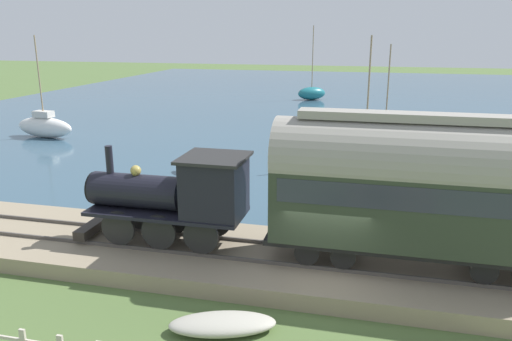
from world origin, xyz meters
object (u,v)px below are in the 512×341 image
passenger_coach (416,184)px  sailboat_navy (385,133)px  sailboat_red (365,153)px  steam_locomotive (179,193)px  sailboat_white (45,126)px  rowboat_off_pier (483,180)px  rowboat_mid_harbor (188,169)px  beached_dinghy (223,324)px  sailboat_teal (312,93)px  rowboat_far_out (344,219)px

passenger_coach → sailboat_navy: (21.15, 0.61, -2.64)m
sailboat_red → sailboat_navy: bearing=-31.5°
steam_locomotive → sailboat_white: sailboat_white is taller
sailboat_white → rowboat_off_pier: (-4.67, -29.06, -0.66)m
sailboat_navy → rowboat_mid_harbor: 15.35m
sailboat_red → rowboat_mid_harbor: 10.14m
sailboat_white → sailboat_navy: size_ratio=1.08×
sailboat_white → rowboat_off_pier: 29.44m
sailboat_red → beached_dinghy: bearing=148.1°
passenger_coach → sailboat_red: size_ratio=1.19×
beached_dinghy → rowboat_mid_harbor: bearing=24.6°
sailboat_white → rowboat_mid_harbor: (-6.68, -13.69, -0.55)m
sailboat_white → sailboat_teal: 29.98m
steam_locomotive → sailboat_teal: size_ratio=0.72×
sailboat_teal → beached_dinghy: 45.73m
rowboat_mid_harbor → beached_dinghy: size_ratio=0.68×
sailboat_red → beached_dinghy: 17.98m
sailboat_white → sailboat_navy: bearing=-72.5°
passenger_coach → rowboat_far_out: passenger_coach is taller
rowboat_off_pier → beached_dinghy: size_ratio=0.90×
passenger_coach → rowboat_mid_harbor: size_ratio=4.31×
rowboat_mid_harbor → sailboat_teal: bearing=27.6°
steam_locomotive → rowboat_far_out: steam_locomotive is taller
rowboat_mid_harbor → beached_dinghy: rowboat_mid_harbor is taller
sailboat_red → sailboat_white: bearing=61.2°
rowboat_mid_harbor → rowboat_far_out: 10.35m
sailboat_red → sailboat_navy: size_ratio=1.10×
rowboat_off_pier → beached_dinghy: 18.14m
steam_locomotive → rowboat_mid_harbor: size_ratio=2.89×
sailboat_red → sailboat_teal: (27.86, 6.76, 0.00)m
rowboat_off_pier → rowboat_far_out: bearing=130.2°
sailboat_white → rowboat_far_out: sailboat_white is taller
sailboat_navy → sailboat_red: bearing=-171.5°
passenger_coach → beached_dinghy: passenger_coach is taller
sailboat_white → sailboat_navy: sailboat_white is taller
rowboat_off_pier → rowboat_far_out: 9.92m
sailboat_red → rowboat_mid_harbor: size_ratio=3.61×
steam_locomotive → sailboat_white: 24.04m
sailboat_white → passenger_coach: bearing=-117.0°
sailboat_white → sailboat_navy: (4.54, -24.16, -0.23)m
passenger_coach → sailboat_white: 29.92m
sailboat_white → rowboat_off_pier: size_ratio=2.68×
rowboat_mid_harbor → rowboat_far_out: size_ratio=0.75×
passenger_coach → rowboat_far_out: 5.85m
sailboat_white → rowboat_mid_harbor: bearing=-109.1°
steam_locomotive → sailboat_navy: size_ratio=0.88×
rowboat_off_pier → rowboat_mid_harbor: (-2.01, 15.36, 0.11)m
steam_locomotive → sailboat_white: bearing=46.2°
sailboat_white → sailboat_teal: bearing=-25.9°
sailboat_navy → rowboat_off_pier: size_ratio=2.47×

